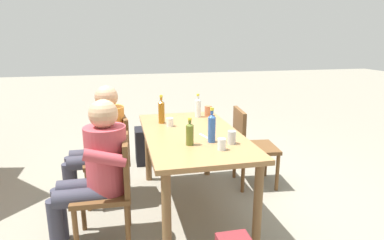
{
  "coord_description": "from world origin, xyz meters",
  "views": [
    {
      "loc": [
        -2.81,
        0.63,
        1.63
      ],
      "look_at": [
        0.0,
        0.0,
        0.89
      ],
      "focal_mm": 30.36,
      "sensor_mm": 36.0,
      "label": 1
    }
  ],
  "objects": [
    {
      "name": "cup_glass",
      "position": [
        -0.51,
        -0.12,
        0.81
      ],
      "size": [
        0.07,
        0.07,
        0.09
      ],
      "primitive_type": "cylinder",
      "color": "silver",
      "rests_on": "dining_table"
    },
    {
      "name": "table_knife",
      "position": [
        -0.2,
        -0.09,
        0.77
      ],
      "size": [
        0.24,
        0.08,
        0.01
      ],
      "color": "silver",
      "rests_on": "dining_table"
    },
    {
      "name": "dining_table",
      "position": [
        0.0,
        0.0,
        0.67
      ],
      "size": [
        1.63,
        0.87,
        0.77
      ],
      "color": "#A37547",
      "rests_on": "ground_plane"
    },
    {
      "name": "chair_far_right",
      "position": [
        0.38,
        0.73,
        0.49
      ],
      "size": [
        0.49,
        0.49,
        0.87
      ],
      "color": "brown",
      "rests_on": "ground_plane"
    },
    {
      "name": "cup_white",
      "position": [
        0.26,
        0.17,
        0.81
      ],
      "size": [
        0.07,
        0.07,
        0.08
      ],
      "primitive_type": "cylinder",
      "color": "white",
      "rests_on": "dining_table"
    },
    {
      "name": "bottle_amber",
      "position": [
        0.4,
        0.23,
        0.89
      ],
      "size": [
        0.06,
        0.06,
        0.29
      ],
      "color": "#996019",
      "rests_on": "dining_table"
    },
    {
      "name": "person_in_white_shirt",
      "position": [
        -0.37,
        0.84,
        0.66
      ],
      "size": [
        0.47,
        0.62,
        1.18
      ],
      "color": "#B7424C",
      "rests_on": "ground_plane"
    },
    {
      "name": "ground_plane",
      "position": [
        0.0,
        0.0,
        0.0
      ],
      "size": [
        24.0,
        24.0,
        0.0
      ],
      "primitive_type": "plane",
      "color": "gray"
    },
    {
      "name": "person_in_plaid_shirt",
      "position": [
        0.37,
        0.84,
        0.66
      ],
      "size": [
        0.47,
        0.62,
        1.18
      ],
      "color": "orange",
      "rests_on": "ground_plane"
    },
    {
      "name": "chair_far_left",
      "position": [
        -0.37,
        0.73,
        0.49
      ],
      "size": [
        0.46,
        0.46,
        0.87
      ],
      "color": "brown",
      "rests_on": "ground_plane"
    },
    {
      "name": "bottle_olive",
      "position": [
        -0.34,
        0.1,
        0.87
      ],
      "size": [
        0.06,
        0.06,
        0.23
      ],
      "color": "#566623",
      "rests_on": "dining_table"
    },
    {
      "name": "bottle_blue",
      "position": [
        -0.31,
        -0.1,
        0.9
      ],
      "size": [
        0.06,
        0.06,
        0.3
      ],
      "color": "#2D56A3",
      "rests_on": "dining_table"
    },
    {
      "name": "chair_near_right",
      "position": [
        0.37,
        -0.73,
        0.49
      ],
      "size": [
        0.49,
        0.49,
        0.87
      ],
      "color": "brown",
      "rests_on": "ground_plane"
    },
    {
      "name": "bottle_clear",
      "position": [
        0.58,
        -0.2,
        0.88
      ],
      "size": [
        0.06,
        0.06,
        0.26
      ],
      "color": "white",
      "rests_on": "dining_table"
    },
    {
      "name": "backpack_by_far_side",
      "position": [
        1.29,
        0.38,
        0.22
      ],
      "size": [
        0.32,
        0.21,
        0.46
      ],
      "color": "black",
      "rests_on": "ground_plane"
    },
    {
      "name": "cup_terracotta",
      "position": [
        0.61,
        -0.32,
        0.82
      ],
      "size": [
        0.08,
        0.08,
        0.11
      ],
      "primitive_type": "cylinder",
      "color": "#BC6B47",
      "rests_on": "dining_table"
    },
    {
      "name": "cup_steel",
      "position": [
        -0.39,
        -0.25,
        0.82
      ],
      "size": [
        0.07,
        0.07,
        0.11
      ],
      "primitive_type": "cylinder",
      "color": "#B2B7BC",
      "rests_on": "dining_table"
    }
  ]
}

